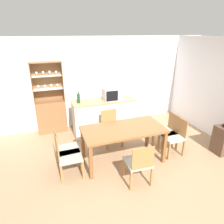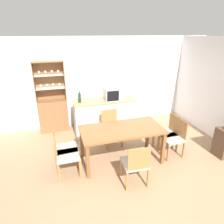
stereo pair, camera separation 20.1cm
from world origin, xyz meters
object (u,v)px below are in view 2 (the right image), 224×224
(wine_bottle, at_px, (80,98))
(dining_chair_side_right_near, at_px, (174,138))
(dining_table, at_px, (122,132))
(microwave, at_px, (113,94))
(dining_chair_head_near, at_px, (135,164))
(dining_chair_side_left_far, at_px, (64,148))
(dining_chair_side_left_near, at_px, (65,155))
(dining_chair_side_right_far, at_px, (167,132))
(display_cabinet, at_px, (53,111))
(dining_chair_head_far, at_px, (111,128))

(wine_bottle, bearing_deg, dining_chair_side_right_near, -39.19)
(wine_bottle, bearing_deg, dining_table, -64.51)
(microwave, bearing_deg, dining_chair_head_near, -96.52)
(dining_chair_side_right_near, height_order, dining_chair_side_left_far, same)
(dining_chair_side_right_near, height_order, dining_chair_side_left_near, same)
(dining_chair_side_right_far, bearing_deg, display_cabinet, 53.21)
(dining_table, xyz_separation_m, dining_chair_side_left_near, (-1.20, -0.13, -0.25))
(dining_chair_head_far, distance_m, dining_chair_side_left_far, 1.36)
(microwave, bearing_deg, display_cabinet, 160.66)
(dining_table, bearing_deg, dining_chair_side_left_far, 174.03)
(dining_chair_side_left_near, xyz_separation_m, microwave, (1.44, 1.52, 0.67))
(display_cabinet, distance_m, dining_chair_side_right_far, 3.14)
(dining_chair_side_left_far, xyz_separation_m, wine_bottle, (0.54, 1.27, 0.64))
(dining_chair_side_left_far, bearing_deg, dining_chair_head_far, 114.19)
(dining_table, relative_size, dining_chair_head_near, 2.01)
(dining_chair_head_near, bearing_deg, display_cabinet, 119.62)
(dining_chair_side_right_far, distance_m, dining_chair_side_right_near, 0.26)
(display_cabinet, height_order, dining_chair_head_far, display_cabinet)
(wine_bottle, bearing_deg, dining_chair_side_left_far, -112.90)
(dining_chair_side_right_far, bearing_deg, dining_table, 94.88)
(dining_chair_head_far, bearing_deg, dining_chair_side_right_far, 149.63)
(dining_chair_side_left_near, relative_size, wine_bottle, 2.86)
(display_cabinet, height_order, dining_chair_head_near, display_cabinet)
(dining_chair_head_far, relative_size, dining_chair_head_near, 1.00)
(dining_chair_side_right_far, bearing_deg, dining_chair_head_far, 60.83)
(dining_chair_head_near, xyz_separation_m, microwave, (0.25, 2.16, 0.67))
(wine_bottle, bearing_deg, dining_chair_side_right_far, -34.13)
(display_cabinet, height_order, dining_table, display_cabinet)
(dining_chair_side_right_near, xyz_separation_m, microwave, (-0.95, 1.52, 0.67))
(dining_table, xyz_separation_m, dining_chair_side_left_far, (-1.20, 0.13, -0.25))
(display_cabinet, distance_m, microwave, 1.77)
(display_cabinet, bearing_deg, dining_table, -55.22)
(display_cabinet, xyz_separation_m, wine_bottle, (0.69, -0.56, 0.48))
(dining_chair_head_near, height_order, wine_bottle, wine_bottle)
(dining_table, relative_size, dining_chair_head_far, 2.01)
(dining_chair_head_far, bearing_deg, wine_bottle, -45.95)
(dining_chair_head_near, bearing_deg, wine_bottle, 110.19)
(dining_chair_side_right_near, height_order, microwave, microwave)
(dining_table, relative_size, wine_bottle, 5.75)
(dining_table, bearing_deg, dining_chair_side_right_far, 6.17)
(microwave, relative_size, wine_bottle, 1.65)
(dining_chair_side_left_near, distance_m, microwave, 2.20)
(dining_chair_side_right_near, distance_m, wine_bottle, 2.49)
(dining_chair_side_right_near, relative_size, dining_chair_side_left_far, 1.00)
(dining_chair_side_right_far, height_order, microwave, microwave)
(dining_chair_side_right_far, height_order, dining_chair_head_far, same)
(dining_chair_side_left_far, bearing_deg, dining_chair_head_near, 49.42)
(display_cabinet, height_order, dining_chair_side_left_near, display_cabinet)
(dining_chair_head_far, height_order, dining_chair_head_near, same)
(display_cabinet, xyz_separation_m, dining_chair_head_near, (1.35, -2.72, -0.16))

